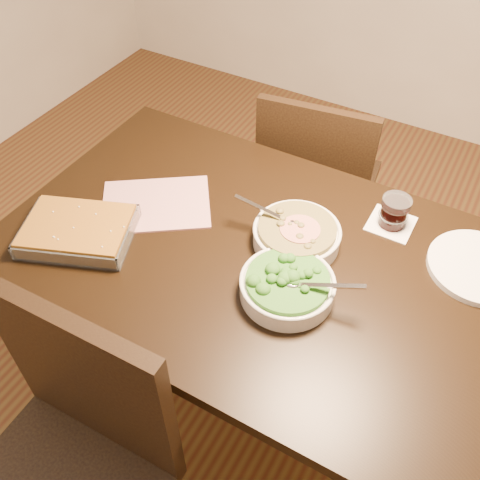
{
  "coord_description": "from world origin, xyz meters",
  "views": [
    {
      "loc": [
        0.47,
        -0.9,
        1.84
      ],
      "look_at": [
        -0.02,
        -0.02,
        0.8
      ],
      "focal_mm": 40.0,
      "sensor_mm": 36.0,
      "label": 1
    }
  ],
  "objects_px": {
    "baking_dish": "(78,231)",
    "dinner_plate": "(478,267)",
    "chair_near": "(70,462)",
    "stew_bowl": "(297,234)",
    "wine_tumbler": "(394,211)",
    "broccoli_bowl": "(287,286)",
    "table": "(251,273)",
    "chair_far": "(316,181)"
  },
  "relations": [
    {
      "from": "stew_bowl",
      "to": "wine_tumbler",
      "type": "bearing_deg",
      "value": 44.22
    },
    {
      "from": "dinner_plate",
      "to": "chair_far",
      "type": "bearing_deg",
      "value": 146.35
    },
    {
      "from": "wine_tumbler",
      "to": "dinner_plate",
      "type": "bearing_deg",
      "value": -11.97
    },
    {
      "from": "broccoli_bowl",
      "to": "table",
      "type": "bearing_deg",
      "value": 148.84
    },
    {
      "from": "chair_far",
      "to": "stew_bowl",
      "type": "bearing_deg",
      "value": 97.82
    },
    {
      "from": "baking_dish",
      "to": "chair_near",
      "type": "height_order",
      "value": "chair_near"
    },
    {
      "from": "baking_dish",
      "to": "wine_tumbler",
      "type": "bearing_deg",
      "value": 11.47
    },
    {
      "from": "table",
      "to": "chair_near",
      "type": "bearing_deg",
      "value": -101.59
    },
    {
      "from": "wine_tumbler",
      "to": "chair_far",
      "type": "bearing_deg",
      "value": 135.48
    },
    {
      "from": "baking_dish",
      "to": "table",
      "type": "bearing_deg",
      "value": 2.19
    },
    {
      "from": "stew_bowl",
      "to": "broccoli_bowl",
      "type": "distance_m",
      "value": 0.19
    },
    {
      "from": "table",
      "to": "broccoli_bowl",
      "type": "height_order",
      "value": "broccoli_bowl"
    },
    {
      "from": "baking_dish",
      "to": "chair_far",
      "type": "distance_m",
      "value": 0.97
    },
    {
      "from": "chair_near",
      "to": "chair_far",
      "type": "bearing_deg",
      "value": 85.72
    },
    {
      "from": "wine_tumbler",
      "to": "baking_dish",
      "type": "bearing_deg",
      "value": -147.13
    },
    {
      "from": "chair_near",
      "to": "broccoli_bowl",
      "type": "bearing_deg",
      "value": 61.9
    },
    {
      "from": "broccoli_bowl",
      "to": "wine_tumbler",
      "type": "xyz_separation_m",
      "value": [
        0.15,
        0.38,
        0.02
      ]
    },
    {
      "from": "stew_bowl",
      "to": "broccoli_bowl",
      "type": "height_order",
      "value": "broccoli_bowl"
    },
    {
      "from": "stew_bowl",
      "to": "chair_far",
      "type": "distance_m",
      "value": 0.65
    },
    {
      "from": "table",
      "to": "chair_far",
      "type": "distance_m",
      "value": 0.67
    },
    {
      "from": "broccoli_bowl",
      "to": "chair_near",
      "type": "xyz_separation_m",
      "value": [
        -0.29,
        -0.56,
        -0.23
      ]
    },
    {
      "from": "table",
      "to": "dinner_plate",
      "type": "distance_m",
      "value": 0.62
    },
    {
      "from": "table",
      "to": "chair_far",
      "type": "bearing_deg",
      "value": 95.65
    },
    {
      "from": "chair_near",
      "to": "stew_bowl",
      "type": "bearing_deg",
      "value": 71.68
    },
    {
      "from": "table",
      "to": "stew_bowl",
      "type": "xyz_separation_m",
      "value": [
        0.09,
        0.09,
        0.13
      ]
    },
    {
      "from": "baking_dish",
      "to": "dinner_plate",
      "type": "xyz_separation_m",
      "value": [
        1.01,
        0.43,
        -0.02
      ]
    },
    {
      "from": "table",
      "to": "baking_dish",
      "type": "bearing_deg",
      "value": -156.41
    },
    {
      "from": "baking_dish",
      "to": "dinner_plate",
      "type": "bearing_deg",
      "value": 1.74
    },
    {
      "from": "dinner_plate",
      "to": "table",
      "type": "bearing_deg",
      "value": -157.22
    },
    {
      "from": "broccoli_bowl",
      "to": "baking_dish",
      "type": "distance_m",
      "value": 0.61
    },
    {
      "from": "stew_bowl",
      "to": "dinner_plate",
      "type": "xyz_separation_m",
      "value": [
        0.47,
        0.15,
        -0.02
      ]
    },
    {
      "from": "baking_dish",
      "to": "dinner_plate",
      "type": "relative_size",
      "value": 1.35
    },
    {
      "from": "stew_bowl",
      "to": "chair_far",
      "type": "relative_size",
      "value": 0.31
    },
    {
      "from": "stew_bowl",
      "to": "wine_tumbler",
      "type": "distance_m",
      "value": 0.29
    },
    {
      "from": "broccoli_bowl",
      "to": "chair_near",
      "type": "relative_size",
      "value": 0.28
    },
    {
      "from": "broccoli_bowl",
      "to": "wine_tumbler",
      "type": "height_order",
      "value": "wine_tumbler"
    },
    {
      "from": "stew_bowl",
      "to": "baking_dish",
      "type": "relative_size",
      "value": 0.75
    },
    {
      "from": "baking_dish",
      "to": "chair_far",
      "type": "bearing_deg",
      "value": 44.17
    },
    {
      "from": "table",
      "to": "stew_bowl",
      "type": "height_order",
      "value": "stew_bowl"
    },
    {
      "from": "table",
      "to": "broccoli_bowl",
      "type": "distance_m",
      "value": 0.22
    },
    {
      "from": "stew_bowl",
      "to": "baking_dish",
      "type": "xyz_separation_m",
      "value": [
        -0.54,
        -0.28,
        -0.01
      ]
    },
    {
      "from": "broccoli_bowl",
      "to": "wine_tumbler",
      "type": "relative_size",
      "value": 2.98
    }
  ]
}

